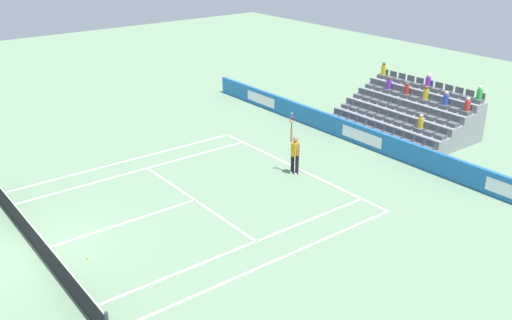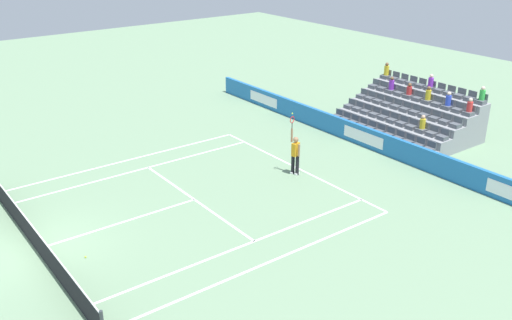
# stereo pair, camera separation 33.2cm
# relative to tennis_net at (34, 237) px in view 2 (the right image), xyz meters

# --- Properties ---
(ground_plane) EXTENTS (80.00, 80.00, 0.00)m
(ground_plane) POSITION_rel_tennis_net_xyz_m (0.00, 0.00, -0.49)
(ground_plane) COLOR gray
(line_baseline) EXTENTS (10.97, 0.10, 0.01)m
(line_baseline) POSITION_rel_tennis_net_xyz_m (0.00, -11.89, -0.49)
(line_baseline) COLOR white
(line_baseline) RESTS_ON ground
(line_service) EXTENTS (8.23, 0.10, 0.01)m
(line_service) POSITION_rel_tennis_net_xyz_m (0.00, -6.40, -0.49)
(line_service) COLOR white
(line_service) RESTS_ON ground
(line_centre_service) EXTENTS (0.10, 6.40, 0.01)m
(line_centre_service) POSITION_rel_tennis_net_xyz_m (0.00, -3.20, -0.49)
(line_centre_service) COLOR white
(line_centre_service) RESTS_ON ground
(line_singles_sideline_left) EXTENTS (0.10, 11.89, 0.01)m
(line_singles_sideline_left) POSITION_rel_tennis_net_xyz_m (4.12, -5.95, -0.49)
(line_singles_sideline_left) COLOR white
(line_singles_sideline_left) RESTS_ON ground
(line_singles_sideline_right) EXTENTS (0.10, 11.89, 0.01)m
(line_singles_sideline_right) POSITION_rel_tennis_net_xyz_m (-4.12, -5.95, -0.49)
(line_singles_sideline_right) COLOR white
(line_singles_sideline_right) RESTS_ON ground
(line_doubles_sideline_left) EXTENTS (0.10, 11.89, 0.01)m
(line_doubles_sideline_left) POSITION_rel_tennis_net_xyz_m (5.49, -5.95, -0.49)
(line_doubles_sideline_left) COLOR white
(line_doubles_sideline_left) RESTS_ON ground
(line_doubles_sideline_right) EXTENTS (0.10, 11.89, 0.01)m
(line_doubles_sideline_right) POSITION_rel_tennis_net_xyz_m (-5.49, -5.95, -0.49)
(line_doubles_sideline_right) COLOR white
(line_doubles_sideline_right) RESTS_ON ground
(line_centre_mark) EXTENTS (0.10, 0.20, 0.01)m
(line_centre_mark) POSITION_rel_tennis_net_xyz_m (0.00, -11.79, -0.49)
(line_centre_mark) COLOR white
(line_centre_mark) RESTS_ON ground
(sponsor_barrier) EXTENTS (24.71, 0.22, 1.03)m
(sponsor_barrier) POSITION_rel_tennis_net_xyz_m (0.00, -16.41, 0.02)
(sponsor_barrier) COLOR #1E66AD
(sponsor_barrier) RESTS_ON ground
(tennis_net) EXTENTS (11.97, 0.10, 1.07)m
(tennis_net) POSITION_rel_tennis_net_xyz_m (0.00, 0.00, 0.00)
(tennis_net) COLOR #33383D
(tennis_net) RESTS_ON ground
(tennis_player) EXTENTS (0.54, 0.41, 2.85)m
(tennis_player) POSITION_rel_tennis_net_xyz_m (-0.51, -11.36, 0.50)
(tennis_player) COLOR black
(tennis_player) RESTS_ON ground
(stadium_stand) EXTENTS (6.82, 4.75, 3.03)m
(stadium_stand) POSITION_rel_tennis_net_xyz_m (-0.01, -19.99, 0.33)
(stadium_stand) COLOR gray
(stadium_stand) RESTS_ON ground
(loose_tennis_ball) EXTENTS (0.07, 0.07, 0.07)m
(loose_tennis_ball) POSITION_rel_tennis_net_xyz_m (-1.54, -1.18, -0.46)
(loose_tennis_ball) COLOR #D1E533
(loose_tennis_ball) RESTS_ON ground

